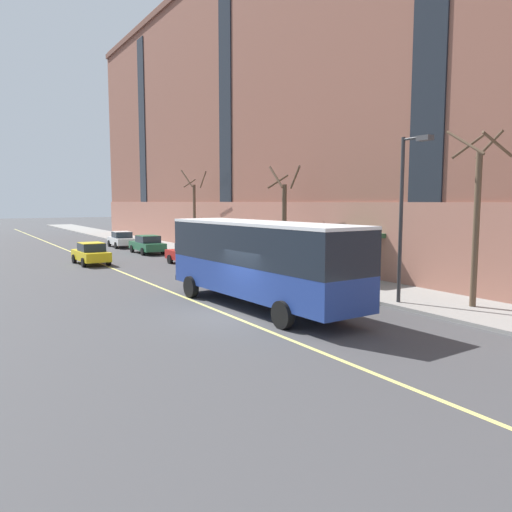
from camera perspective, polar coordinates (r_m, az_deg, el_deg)
name	(u,v)px	position (r m, az deg, el deg)	size (l,w,h in m)	color
ground_plane	(234,316)	(19.56, -2.55, -6.86)	(260.00, 260.00, 0.00)	#424244
sidewalk	(348,284)	(26.90, 10.44, -3.18)	(4.46, 160.00, 0.15)	gray
apartment_facade	(505,52)	(31.95, 26.59, 20.13)	(15.20, 110.00, 24.92)	brown
city_bus	(259,258)	(20.57, 0.38, -0.28)	(3.21, 10.91, 3.61)	navy
parked_car_green_1	(147,244)	(43.72, -12.31, 1.31)	(2.01, 4.67, 1.56)	#23603D
parked_car_white_2	(122,239)	(50.20, -15.11, 1.85)	(2.06, 4.37, 1.56)	silver
parked_car_green_3	(317,281)	(23.25, 6.95, -2.83)	(1.98, 4.31, 1.56)	#23603D
parked_car_black_4	(240,264)	(29.09, -1.80, -0.97)	(2.04, 4.27, 1.56)	black
parked_car_red_6	(190,254)	(35.13, -7.55, 0.23)	(2.00, 4.82, 1.56)	#B21E19
taxi_cab	(91,253)	(37.11, -18.34, 0.28)	(1.99, 4.29, 1.56)	yellow
street_tree_mid_block	(477,215)	(21.99, 23.90, 4.35)	(1.92, 1.92, 7.12)	brown
street_tree_far_uptown	(284,219)	(31.71, 3.23, 4.28)	(1.72, 1.76, 6.51)	brown
street_tree_far_downtown	(194,212)	(43.45, -7.06, 5.02)	(1.94, 1.76, 6.98)	brown
street_lamp	(406,202)	(21.71, 16.74, 5.88)	(0.36, 1.48, 6.93)	#2D2D30
fire_hydrant	(261,266)	(30.43, 0.59, -1.19)	(0.42, 0.24, 0.72)	red
lane_centerline	(198,303)	(22.12, -6.61, -5.34)	(0.16, 140.00, 0.01)	#E0D66B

